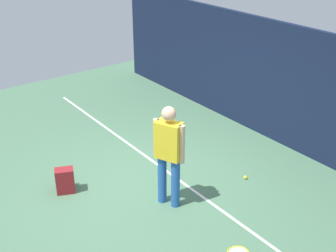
% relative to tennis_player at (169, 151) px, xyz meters
% --- Properties ---
extents(ground_plane, '(12.00, 12.00, 0.00)m').
position_rel_tennis_player_xyz_m(ground_plane, '(-0.63, 0.06, -0.97)').
color(ground_plane, '#4C7556').
extents(back_fence, '(10.00, 0.10, 2.40)m').
position_rel_tennis_player_xyz_m(back_fence, '(-0.63, 3.06, 0.23)').
color(back_fence, '#141E38').
rests_on(back_fence, ground).
extents(court_line, '(9.00, 0.05, 0.00)m').
position_rel_tennis_player_xyz_m(court_line, '(-0.63, 0.55, -0.96)').
color(court_line, white).
rests_on(court_line, ground).
extents(tennis_player, '(0.49, 0.36, 1.70)m').
position_rel_tennis_player_xyz_m(tennis_player, '(0.00, 0.00, 0.00)').
color(tennis_player, '#2659A5').
rests_on(tennis_player, ground).
extents(backpack, '(0.36, 0.36, 0.44)m').
position_rel_tennis_player_xyz_m(backpack, '(-1.31, -1.18, -0.76)').
color(backpack, maroon).
rests_on(backpack, ground).
extents(tennis_ball_near_player, '(0.07, 0.07, 0.07)m').
position_rel_tennis_player_xyz_m(tennis_ball_near_player, '(0.26, 1.50, -0.93)').
color(tennis_ball_near_player, '#CCE033').
rests_on(tennis_ball_near_player, ground).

